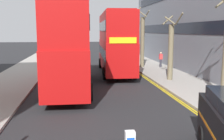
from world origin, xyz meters
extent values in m
cube|color=#9E9991|center=(6.50, 16.00, 0.07)|extent=(4.00, 80.00, 0.14)
cube|color=#9E9991|center=(-6.50, 16.00, 0.07)|extent=(4.00, 80.00, 0.14)
cube|color=yellow|center=(4.40, 14.00, 0.00)|extent=(0.10, 56.00, 0.01)
cube|color=yellow|center=(4.24, 14.00, 0.00)|extent=(0.10, 56.00, 0.01)
cube|color=#B20F0F|center=(-1.93, 14.48, 1.74)|extent=(2.75, 10.85, 2.60)
cube|color=#B20F0F|center=(-1.93, 14.48, 4.29)|extent=(2.69, 10.64, 2.50)
cube|color=black|center=(-1.93, 14.48, 2.04)|extent=(2.77, 10.42, 0.84)
cube|color=black|center=(-1.93, 14.48, 4.39)|extent=(2.75, 10.21, 0.80)
cube|color=yellow|center=(-1.81, 19.86, 3.29)|extent=(2.00, 0.11, 0.44)
cube|color=maroon|center=(-1.93, 14.48, 5.59)|extent=(2.47, 9.77, 0.10)
cylinder|color=black|center=(-3.10, 17.86, 0.52)|extent=(0.32, 1.05, 1.04)
cylinder|color=black|center=(-0.60, 17.80, 0.52)|extent=(0.32, 1.05, 1.04)
cylinder|color=black|center=(-3.26, 11.16, 0.52)|extent=(0.32, 1.05, 1.04)
cylinder|color=black|center=(-0.76, 11.11, 0.52)|extent=(0.32, 1.05, 1.04)
cube|color=#B20F0F|center=(2.14, 20.81, 1.74)|extent=(2.95, 10.90, 2.60)
cube|color=#B20F0F|center=(2.14, 20.81, 4.29)|extent=(2.89, 10.68, 2.50)
cube|color=black|center=(2.14, 20.81, 2.04)|extent=(2.96, 10.46, 0.84)
cube|color=black|center=(2.14, 20.81, 4.39)|extent=(2.94, 10.25, 0.80)
cube|color=yellow|center=(1.91, 15.44, 3.29)|extent=(2.00, 0.14, 0.44)
cube|color=maroon|center=(2.14, 20.81, 5.59)|extent=(2.66, 9.81, 0.10)
cylinder|color=black|center=(3.24, 17.42, 0.52)|extent=(0.34, 1.05, 1.04)
cylinder|color=black|center=(0.75, 17.52, 0.52)|extent=(0.34, 1.05, 1.04)
cylinder|color=black|center=(3.53, 24.11, 0.52)|extent=(0.34, 1.05, 1.04)
cylinder|color=black|center=(1.03, 24.21, 0.52)|extent=(0.34, 1.05, 1.04)
cylinder|color=black|center=(2.90, 4.88, 0.34)|extent=(0.40, 0.71, 0.68)
cylinder|color=#2D2D38|center=(7.34, 22.99, 0.56)|extent=(0.22, 0.22, 0.85)
cube|color=red|center=(7.34, 22.99, 1.27)|extent=(0.34, 0.22, 0.56)
sphere|color=beige|center=(7.34, 22.99, 1.66)|extent=(0.20, 0.20, 0.20)
cylinder|color=#6B6047|center=(6.70, 10.57, 5.61)|extent=(1.05, 0.29, 0.78)
cylinder|color=#6B6047|center=(5.49, 23.69, 2.77)|extent=(0.42, 0.42, 5.25)
cylinder|color=#6B6047|center=(5.96, 23.79, 5.73)|extent=(0.35, 1.01, 0.76)
cylinder|color=#6B6047|center=(4.96, 24.24, 5.93)|extent=(1.22, 1.19, 1.16)
cylinder|color=#6B6047|center=(5.17, 23.18, 5.82)|extent=(1.12, 0.78, 0.93)
cylinder|color=#6B6047|center=(7.82, 37.10, 2.44)|extent=(0.29, 0.29, 4.59)
cylinder|color=#6B6047|center=(8.53, 37.13, 5.22)|extent=(0.18, 1.45, 1.07)
cylinder|color=#6B6047|center=(7.32, 37.62, 5.24)|extent=(1.17, 1.12, 1.10)
cylinder|color=#6B6047|center=(7.62, 36.63, 5.09)|extent=(1.03, 0.54, 0.80)
cylinder|color=#6B6047|center=(5.84, 16.13, 2.30)|extent=(0.41, 0.41, 4.33)
cylinder|color=#6B6047|center=(6.44, 16.17, 4.89)|extent=(0.19, 1.26, 0.93)
cylinder|color=#6B6047|center=(5.67, 16.58, 4.80)|extent=(0.99, 0.46, 0.76)
cylinder|color=#6B6047|center=(5.58, 15.83, 4.75)|extent=(0.73, 0.65, 0.65)
cube|color=slate|center=(13.50, 24.13, 5.53)|extent=(10.00, 28.00, 11.05)
cube|color=black|center=(8.48, 24.13, 4.20)|extent=(0.04, 24.64, 1.00)
camera|label=1|loc=(-1.43, -3.21, 4.00)|focal=41.34mm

